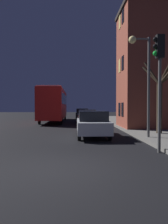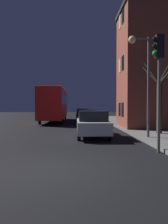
% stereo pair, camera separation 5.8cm
% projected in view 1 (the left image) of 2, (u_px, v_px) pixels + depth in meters
% --- Properties ---
extents(ground_plane, '(120.00, 120.00, 0.00)m').
position_uv_depth(ground_plane, '(61.00, 168.00, 6.43)').
color(ground_plane, black).
extents(brick_building, '(3.59, 4.49, 9.51)m').
position_uv_depth(brick_building, '(142.00, 68.00, 17.54)').
color(brick_building, brown).
rests_on(brick_building, sidewalk).
extents(streetlamp, '(1.17, 0.41, 5.42)m').
position_uv_depth(streetlamp, '(142.00, 68.00, 11.70)').
color(streetlamp, '#4C4C4C').
rests_on(streetlamp, sidewalk).
extents(traffic_light, '(0.43, 0.24, 4.61)m').
position_uv_depth(traffic_light, '(159.00, 69.00, 8.50)').
color(traffic_light, '#4C4C4C').
rests_on(traffic_light, ground).
extents(bare_tree, '(1.99, 2.09, 4.49)m').
position_uv_depth(bare_tree, '(159.00, 98.00, 13.37)').
color(bare_tree, '#2D2319').
rests_on(bare_tree, sidewalk).
extents(bus, '(2.43, 11.60, 3.77)m').
position_uv_depth(bus, '(54.00, 103.00, 25.59)').
color(bus, red).
rests_on(bus, ground).
extents(car_near_lane, '(1.80, 4.43, 1.55)m').
position_uv_depth(car_near_lane, '(92.00, 123.00, 13.01)').
color(car_near_lane, '#B7BABF').
rests_on(car_near_lane, ground).
extents(car_mid_lane, '(1.90, 4.14, 1.48)m').
position_uv_depth(car_mid_lane, '(87.00, 116.00, 22.87)').
color(car_mid_lane, beige).
rests_on(car_mid_lane, ground).
extents(car_far_lane, '(1.84, 4.35, 1.50)m').
position_uv_depth(car_far_lane, '(82.00, 113.00, 31.63)').
color(car_far_lane, black).
rests_on(car_far_lane, ground).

